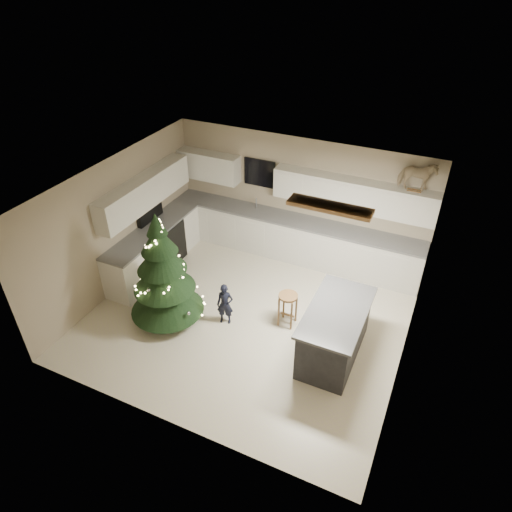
% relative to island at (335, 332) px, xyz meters
% --- Properties ---
extents(ground_plane, '(5.50, 5.50, 0.00)m').
position_rel_island_xyz_m(ground_plane, '(-1.68, 0.22, -0.48)').
color(ground_plane, beige).
extents(room_shell, '(5.52, 5.02, 2.61)m').
position_rel_island_xyz_m(room_shell, '(-1.65, 0.22, 1.27)').
color(room_shell, tan).
rests_on(room_shell, ground_plane).
extents(cabinetry, '(5.50, 3.20, 2.00)m').
position_rel_island_xyz_m(cabinetry, '(-2.59, 1.86, 0.28)').
color(cabinetry, silver).
rests_on(cabinetry, ground_plane).
extents(island, '(0.90, 1.70, 0.95)m').
position_rel_island_xyz_m(island, '(0.00, 0.00, 0.00)').
color(island, black).
rests_on(island, ground_plane).
extents(bar_stool, '(0.34, 0.34, 0.65)m').
position_rel_island_xyz_m(bar_stool, '(-0.96, 0.37, 0.01)').
color(bar_stool, olive).
rests_on(bar_stool, ground_plane).
extents(christmas_tree, '(1.37, 1.32, 2.19)m').
position_rel_island_xyz_m(christmas_tree, '(-3.00, -0.39, 0.42)').
color(christmas_tree, '#3F2816').
rests_on(christmas_tree, ground_plane).
extents(toddler, '(0.34, 0.27, 0.81)m').
position_rel_island_xyz_m(toddler, '(-1.99, -0.07, -0.07)').
color(toddler, black).
rests_on(toddler, ground_plane).
extents(rocking_horse, '(0.69, 0.41, 0.57)m').
position_rel_island_xyz_m(rocking_horse, '(0.57, 2.54, 1.81)').
color(rocking_horse, olive).
rests_on(rocking_horse, cabinetry).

